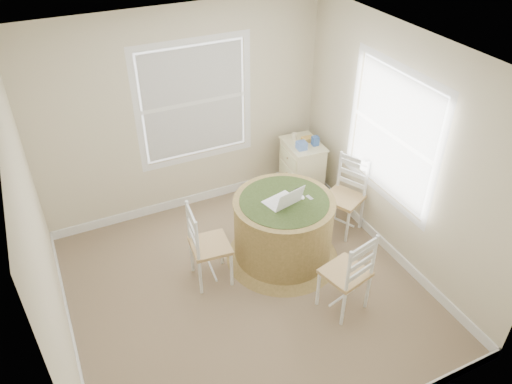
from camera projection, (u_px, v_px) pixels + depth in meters
room at (253, 180)px, 4.84m from camera, size 3.64×3.64×2.64m
round_table at (283, 227)px, 5.61m from camera, size 1.31×1.31×0.81m
chair_left at (210, 245)px, 5.31m from camera, size 0.44×0.45×0.95m
chair_near at (345, 272)px, 4.97m from camera, size 0.50×0.49×0.95m
chair_right at (343, 198)px, 6.02m from camera, size 0.54×0.55×0.95m
laptop at (283, 201)px, 5.34m from camera, size 0.42×0.38×0.25m
mouse at (301, 197)px, 5.44m from camera, size 0.08×0.11×0.04m
phone at (309, 198)px, 5.45m from camera, size 0.06×0.10×0.02m
keys at (298, 190)px, 5.56m from camera, size 0.07×0.06×0.02m
corner_chest at (302, 169)px, 6.69m from camera, size 0.48×0.62×0.79m
tissue_box at (302, 146)px, 6.31m from camera, size 0.13×0.13×0.10m
box_yellow at (308, 139)px, 6.49m from camera, size 0.16×0.11×0.06m
box_blue at (316, 141)px, 6.39m from camera, size 0.08×0.08×0.12m
cup_cream at (294, 136)px, 6.53m from camera, size 0.07×0.07×0.09m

